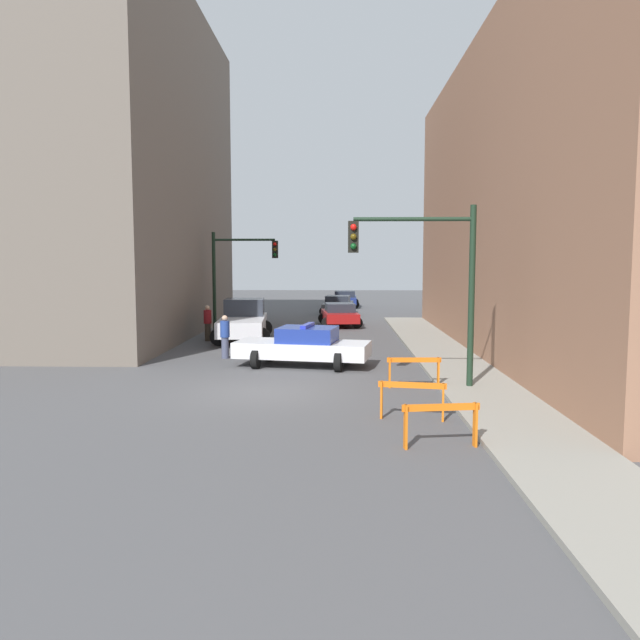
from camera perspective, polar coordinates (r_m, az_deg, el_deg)
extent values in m
plane|color=#4C4C4F|center=(18.02, -4.99, -6.56)|extent=(120.00, 120.00, 0.00)
cube|color=gray|center=(18.36, 14.72, -6.31)|extent=(2.40, 44.00, 0.12)
cube|color=#6B6056|center=(34.79, -22.77, 12.53)|extent=(14.00, 20.00, 16.53)
cube|color=#93664C|center=(28.02, 25.94, 10.04)|extent=(12.00, 28.00, 12.48)
cylinder|color=black|center=(18.41, 13.68, 2.11)|extent=(0.18, 0.18, 5.20)
cylinder|color=black|center=(18.14, 8.52, 9.11)|extent=(3.40, 0.12, 0.12)
cube|color=black|center=(18.00, 3.07, 7.59)|extent=(0.30, 0.22, 0.90)
sphere|color=red|center=(17.86, 3.08, 8.48)|extent=(0.18, 0.18, 0.18)
sphere|color=#4C3D0C|center=(17.85, 3.08, 7.61)|extent=(0.18, 0.18, 0.18)
sphere|color=#0C4219|center=(17.84, 3.07, 6.75)|extent=(0.18, 0.18, 0.18)
cylinder|color=black|center=(33.01, -9.65, 3.42)|extent=(0.18, 0.18, 5.20)
cylinder|color=black|center=(32.73, -6.95, 7.29)|extent=(3.20, 0.12, 0.12)
cube|color=black|center=(32.52, -4.13, 6.45)|extent=(0.30, 0.22, 0.90)
sphere|color=red|center=(32.38, -4.16, 6.93)|extent=(0.18, 0.18, 0.18)
sphere|color=#4C3D0C|center=(32.37, -4.15, 6.45)|extent=(0.18, 0.18, 0.18)
sphere|color=#0C4219|center=(32.37, -4.15, 5.98)|extent=(0.18, 0.18, 0.18)
cube|color=white|center=(22.12, -1.62, -2.69)|extent=(4.96, 2.68, 0.55)
cube|color=navy|center=(22.01, -1.15, -1.33)|extent=(2.24, 1.96, 0.52)
cylinder|color=black|center=(21.76, -5.90, -3.60)|extent=(0.34, 0.69, 0.66)
cylinder|color=black|center=(23.36, -4.59, -2.95)|extent=(0.34, 0.69, 0.66)
cylinder|color=black|center=(21.04, 1.69, -3.88)|extent=(0.34, 0.69, 0.66)
cylinder|color=black|center=(22.69, 2.48, -3.19)|extent=(0.34, 0.69, 0.66)
cube|color=#2633BF|center=(21.97, -1.15, -0.50)|extent=(0.45, 1.40, 0.12)
cube|color=silver|center=(29.25, -7.06, -0.44)|extent=(2.40, 5.53, 0.70)
cube|color=#2D333D|center=(30.26, -6.92, 1.19)|extent=(1.96, 1.86, 0.80)
cylinder|color=black|center=(31.03, -8.51, -0.76)|extent=(0.82, 0.32, 0.80)
cylinder|color=black|center=(30.90, -5.11, -0.75)|extent=(0.82, 0.32, 0.80)
cylinder|color=black|center=(27.72, -9.21, -1.52)|extent=(0.82, 0.32, 0.80)
cylinder|color=black|center=(27.57, -5.41, -1.51)|extent=(0.82, 0.32, 0.80)
cube|color=maroon|center=(35.65, 1.80, 0.38)|extent=(2.23, 4.46, 0.52)
cube|color=#232833|center=(35.44, 1.84, 1.16)|extent=(1.76, 1.96, 0.48)
cylinder|color=black|center=(36.92, 0.31, 0.15)|extent=(0.64, 0.28, 0.62)
cylinder|color=black|center=(37.08, 2.86, 0.17)|extent=(0.64, 0.28, 0.62)
cylinder|color=black|center=(34.27, 0.66, -0.26)|extent=(0.64, 0.28, 0.62)
cylinder|color=black|center=(34.45, 3.40, -0.24)|extent=(0.64, 0.28, 0.62)
cube|color=#474C51|center=(43.12, 1.66, 1.27)|extent=(2.21, 4.46, 0.52)
cube|color=#232833|center=(42.92, 1.64, 1.92)|extent=(1.75, 1.95, 0.48)
cylinder|color=black|center=(44.55, 0.77, 1.08)|extent=(0.64, 0.28, 0.62)
cylinder|color=black|center=(44.39, 2.89, 1.05)|extent=(0.64, 0.28, 0.62)
cylinder|color=black|center=(41.91, 0.35, 0.79)|extent=(0.64, 0.28, 0.62)
cylinder|color=black|center=(41.74, 2.61, 0.77)|extent=(0.64, 0.28, 0.62)
cube|color=navy|center=(49.81, 2.28, 1.84)|extent=(1.85, 4.32, 0.52)
cube|color=#232833|center=(49.60, 2.28, 2.41)|extent=(1.60, 1.82, 0.48)
cylinder|color=black|center=(51.16, 1.35, 1.65)|extent=(0.62, 0.23, 0.62)
cylinder|color=black|center=(51.16, 3.21, 1.64)|extent=(0.62, 0.23, 0.62)
cylinder|color=black|center=(48.50, 1.30, 1.44)|extent=(0.62, 0.23, 0.62)
cylinder|color=black|center=(48.50, 3.26, 1.43)|extent=(0.62, 0.23, 0.62)
cylinder|color=#474C66|center=(24.18, -8.67, -2.52)|extent=(0.37, 0.37, 0.82)
cylinder|color=navy|center=(24.09, -8.69, -0.82)|extent=(0.48, 0.48, 0.62)
sphere|color=tan|center=(24.05, -8.70, 0.17)|extent=(0.29, 0.29, 0.22)
cylinder|color=#382D23|center=(29.49, -10.22, -1.10)|extent=(0.39, 0.39, 0.82)
cylinder|color=maroon|center=(29.41, -10.24, 0.29)|extent=(0.50, 0.50, 0.62)
sphere|color=tan|center=(29.38, -10.26, 1.11)|extent=(0.31, 0.31, 0.22)
cube|color=orange|center=(12.81, 11.00, -7.84)|extent=(1.59, 0.28, 0.14)
cube|color=orange|center=(12.71, 7.83, -9.66)|extent=(0.07, 0.17, 0.90)
cube|color=orange|center=(13.13, 14.01, -9.28)|extent=(0.07, 0.17, 0.90)
cube|color=orange|center=(14.89, 8.43, -5.91)|extent=(1.59, 0.31, 0.14)
cube|color=orange|center=(15.02, 5.64, -7.26)|extent=(0.08, 0.17, 0.90)
cube|color=orange|center=(14.96, 11.19, -7.40)|extent=(0.08, 0.17, 0.90)
cube|color=orange|center=(18.59, 8.60, -3.63)|extent=(1.60, 0.11, 0.14)
cube|color=orange|center=(18.55, 6.38, -4.81)|extent=(0.06, 0.16, 0.90)
cube|color=orange|center=(18.78, 10.76, -4.75)|extent=(0.06, 0.16, 0.90)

